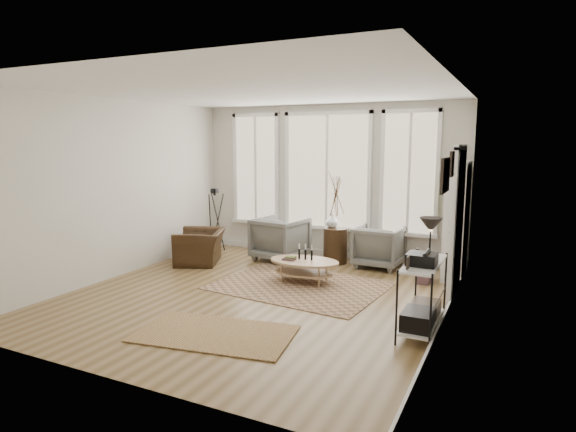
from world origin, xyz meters
The scene contains 17 objects.
room centered at (0.02, 0.03, 1.43)m, with size 5.50×5.54×2.90m.
bay_window centered at (0.00, 2.71, 1.61)m, with size 4.14×0.12×2.24m.
door centered at (2.57, 1.15, 1.12)m, with size 0.09×1.06×2.22m.
bookcase centered at (2.44, 2.23, 0.96)m, with size 0.31×0.85×2.06m.
low_shelf centered at (2.38, -0.30, 0.51)m, with size 0.38×1.08×1.30m.
wall_art centered at (2.58, -0.27, 1.88)m, with size 0.04×0.88×0.44m.
rug_main centered at (0.35, 0.70, 0.01)m, with size 2.50×1.87×0.01m, color brown.
rug_runner centered at (0.24, -1.44, 0.01)m, with size 1.81×1.00×0.01m, color brown.
coffee_table centered at (0.32, 0.93, 0.28)m, with size 1.15×0.76×0.52m.
armchair_left centered at (-0.67, 2.07, 0.41)m, with size 0.87×0.89×0.81m, color slate.
armchair_right centered at (1.14, 2.37, 0.37)m, with size 0.78×0.81×0.73m, color slate.
side_table centered at (0.35, 2.29, 0.88)m, with size 0.43×0.43×1.82m.
vase centered at (0.26, 2.34, 0.77)m, with size 0.23×0.23×0.24m, color silver.
accent_chair centered at (-1.89, 1.22, 0.30)m, with size 0.82×0.93×0.61m, color #332112.
tripod_camera centered at (-2.20, 2.18, 0.59)m, with size 0.45×0.45×1.27m.
book_stack_near centered at (2.05, 1.84, 0.09)m, with size 0.23×0.29×0.19m, color brown.
book_stack_far centered at (2.05, 1.68, 0.07)m, with size 0.18×0.23×0.15m, color brown.
Camera 1 is at (3.31, -5.84, 2.21)m, focal length 30.00 mm.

